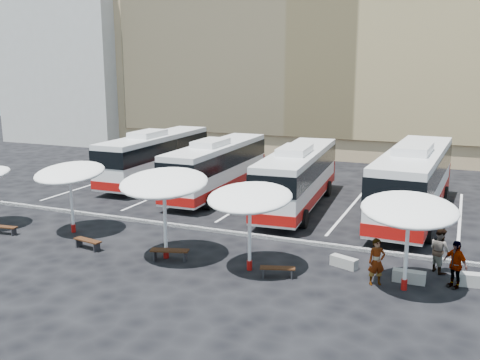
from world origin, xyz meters
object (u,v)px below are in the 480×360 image
at_px(bus_0, 156,155).
at_px(passenger_0, 377,262).
at_px(sunshade_1, 70,173).
at_px(wood_bench_1, 88,242).
at_px(wood_bench_0, 4,228).
at_px(conc_bench_0, 344,262).
at_px(conc_bench_1, 409,277).
at_px(bus_3, 414,179).
at_px(bus_1, 217,165).
at_px(passenger_2, 455,264).
at_px(bus_2, 298,175).
at_px(wood_bench_2, 170,252).
at_px(sunshade_4, 409,210).
at_px(sunshade_2, 164,183).
at_px(conc_bench_2, 476,280).
at_px(wood_bench_3, 278,270).
at_px(sunshade_3, 250,198).
at_px(passenger_1, 440,250).

bearing_deg(bus_0, passenger_0, -36.95).
relative_size(sunshade_1, wood_bench_1, 2.37).
relative_size(wood_bench_0, conc_bench_0, 1.17).
relative_size(sunshade_1, conc_bench_1, 2.90).
distance_m(bus_3, conc_bench_1, 9.81).
bearing_deg(bus_1, passenger_2, -35.90).
relative_size(bus_2, wood_bench_2, 7.08).
bearing_deg(sunshade_4, bus_3, 94.03).
relative_size(sunshade_2, conc_bench_0, 3.66).
height_order(sunshade_1, conc_bench_2, sunshade_1).
bearing_deg(wood_bench_3, wood_bench_0, -179.90).
relative_size(wood_bench_1, conc_bench_1, 1.22).
distance_m(bus_1, conc_bench_2, 18.34).
bearing_deg(bus_3, bus_1, 178.88).
distance_m(sunshade_1, sunshade_3, 10.11).
distance_m(bus_3, wood_bench_3, 11.94).
relative_size(sunshade_4, wood_bench_2, 2.49).
bearing_deg(bus_2, sunshade_1, -138.90).
bearing_deg(conc_bench_1, sunshade_2, -172.50).
relative_size(bus_2, passenger_1, 6.52).
relative_size(wood_bench_3, passenger_1, 0.78).
xyz_separation_m(bus_0, bus_1, (5.68, -1.75, -0.05)).
height_order(bus_3, sunshade_2, bus_3).
xyz_separation_m(wood_bench_2, wood_bench_3, (4.84, 0.05, -0.06)).
xyz_separation_m(bus_2, passenger_0, (6.09, -9.79, -1.01)).
xyz_separation_m(bus_2, sunshade_4, (7.15, -9.87, 1.16)).
bearing_deg(wood_bench_3, sunshade_2, 177.80).
xyz_separation_m(bus_3, wood_bench_0, (-18.25, -11.13, -1.81)).
distance_m(sunshade_3, wood_bench_0, 13.23).
relative_size(sunshade_2, wood_bench_1, 2.84).
distance_m(sunshade_3, conc_bench_1, 6.85).
xyz_separation_m(wood_bench_2, passenger_1, (10.67, 3.16, 0.53)).
xyz_separation_m(sunshade_3, wood_bench_1, (-7.72, -0.51, -2.70)).
distance_m(wood_bench_0, wood_bench_3, 14.26).
bearing_deg(conc_bench_2, wood_bench_2, -169.80).
bearing_deg(bus_2, bus_0, 160.95).
distance_m(bus_1, wood_bench_1, 12.22).
xyz_separation_m(bus_2, sunshade_3, (1.11, -10.29, 1.12)).
bearing_deg(conc_bench_2, passenger_2, -149.55).
bearing_deg(wood_bench_3, wood_bench_2, -179.36).
bearing_deg(conc_bench_0, bus_2, 118.46).
xyz_separation_m(sunshade_1, wood_bench_0, (-2.91, -1.60, -2.71)).
distance_m(bus_3, conc_bench_2, 9.73).
distance_m(wood_bench_3, conc_bench_1, 5.05).
relative_size(sunshade_3, wood_bench_3, 2.54).
distance_m(sunshade_2, wood_bench_1, 4.90).
xyz_separation_m(bus_2, wood_bench_3, (2.42, -10.60, -1.59)).
bearing_deg(passenger_1, passenger_2, 162.23).
bearing_deg(bus_0, bus_1, -17.94).
relative_size(sunshade_4, passenger_1, 2.29).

